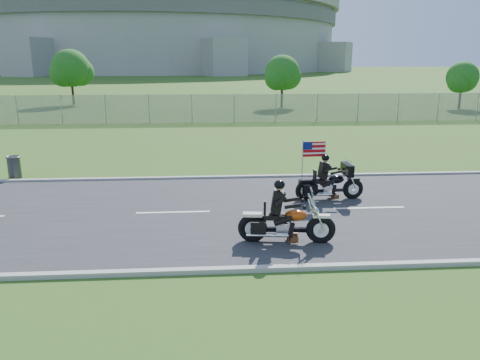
{
  "coord_description": "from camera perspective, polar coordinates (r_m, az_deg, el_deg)",
  "views": [
    {
      "loc": [
        -0.93,
        -13.38,
        4.54
      ],
      "look_at": [
        0.01,
        0.0,
        1.0
      ],
      "focal_mm": 35.0,
      "sensor_mm": 36.0,
      "label": 1
    }
  ],
  "objects": [
    {
      "name": "motorcycle_follow",
      "position": [
        15.43,
        10.86,
        -0.56
      ],
      "size": [
        2.29,
        0.76,
        1.91
      ],
      "rotation": [
        0.0,
        0.0,
        0.06
      ],
      "color": "black",
      "rests_on": "ground"
    },
    {
      "name": "stadium",
      "position": [
        184.7,
        -10.46,
        17.97
      ],
      "size": [
        140.4,
        140.4,
        29.2
      ],
      "color": "#A3A099",
      "rests_on": "ground"
    },
    {
      "name": "road",
      "position": [
        14.15,
        -0.03,
        -3.86
      ],
      "size": [
        120.0,
        8.0,
        0.04
      ],
      "primitive_type": "cube",
      "color": "#28282B",
      "rests_on": "ground"
    },
    {
      "name": "fence",
      "position": [
        33.81,
        -11.04,
        8.49
      ],
      "size": [
        60.0,
        0.03,
        2.0
      ],
      "primitive_type": "cube",
      "color": "gray",
      "rests_on": "ground"
    },
    {
      "name": "tree_fence_far",
      "position": [
        47.39,
        25.48,
        11.08
      ],
      "size": [
        3.08,
        2.87,
        4.2
      ],
      "color": "#382316",
      "rests_on": "ground"
    },
    {
      "name": "curb_north",
      "position": [
        18.02,
        -0.93,
        0.34
      ],
      "size": [
        120.0,
        0.18,
        0.12
      ],
      "primitive_type": "cube",
      "color": "#9E9B93",
      "rests_on": "ground"
    },
    {
      "name": "ground",
      "position": [
        14.16,
        -0.03,
        -3.93
      ],
      "size": [
        420.0,
        420.0,
        0.0
      ],
      "primitive_type": "plane",
      "color": "#2D4916",
      "rests_on": "ground"
    },
    {
      "name": "tree_fence_near",
      "position": [
        44.0,
        5.23,
        12.67
      ],
      "size": [
        3.52,
        3.28,
        4.75
      ],
      "color": "#382316",
      "rests_on": "ground"
    },
    {
      "name": "trash_can",
      "position": [
        19.98,
        -25.81,
        1.37
      ],
      "size": [
        0.62,
        0.62,
        0.83
      ],
      "primitive_type": "cylinder",
      "rotation": [
        0.0,
        0.0,
        0.36
      ],
      "color": "#3F4045",
      "rests_on": "ground"
    },
    {
      "name": "curb_south",
      "position": [
        10.39,
        1.55,
        -10.83
      ],
      "size": [
        120.0,
        0.18,
        0.12
      ],
      "primitive_type": "cube",
      "color": "#9E9B93",
      "rests_on": "ground"
    },
    {
      "name": "tree_fence_mid",
      "position": [
        49.19,
        -19.86,
        12.48
      ],
      "size": [
        3.96,
        3.69,
        5.3
      ],
      "color": "#382316",
      "rests_on": "ground"
    },
    {
      "name": "motorcycle_lead",
      "position": [
        11.75,
        5.51,
        -5.29
      ],
      "size": [
        2.45,
        0.78,
        1.65
      ],
      "rotation": [
        0.0,
        0.0,
        -0.12
      ],
      "color": "black",
      "rests_on": "ground"
    }
  ]
}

